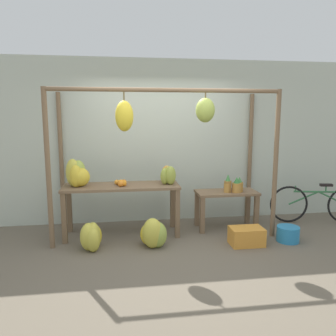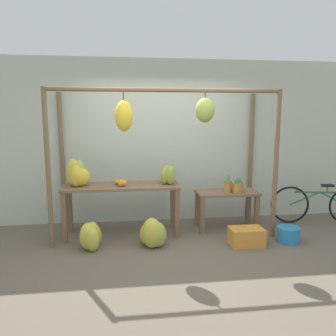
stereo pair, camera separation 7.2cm
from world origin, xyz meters
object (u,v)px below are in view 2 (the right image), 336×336
banana_pile_ground_right (153,234)px  fruit_crate_white (246,237)px  banana_pile_on_table (77,174)px  banana_pile_ground_left (91,236)px  parked_bicycle (319,204)px  blue_bucket (288,235)px  papaya_pile (168,175)px  pineapple_cluster (233,186)px  orange_pile (121,183)px

banana_pile_ground_right → fruit_crate_white: (1.34, -0.11, -0.06)m
banana_pile_on_table → banana_pile_ground_left: 0.97m
fruit_crate_white → parked_bicycle: 1.78m
banana_pile_on_table → parked_bicycle: size_ratio=0.27×
banana_pile_ground_left → blue_bucket: (2.86, -0.11, -0.07)m
parked_bicycle → papaya_pile: (-2.64, -0.09, 0.59)m
fruit_crate_white → blue_bucket: 0.66m
banana_pile_ground_left → parked_bicycle: bearing=9.4°
banana_pile_ground_left → parked_bicycle: (3.79, 0.63, 0.16)m
blue_bucket → pineapple_cluster: bearing=135.8°
parked_bicycle → orange_pile: bearing=-177.7°
banana_pile_on_table → banana_pile_ground_right: (1.09, -0.57, -0.78)m
banana_pile_ground_left → blue_bucket: bearing=-2.2°
parked_bicycle → papaya_pile: size_ratio=4.49×
banana_pile_on_table → papaya_pile: bearing=0.5°
orange_pile → parked_bicycle: orange_pile is taller
banana_pile_ground_right → papaya_pile: papaya_pile is taller
orange_pile → banana_pile_ground_left: (-0.43, -0.50, -0.65)m
banana_pile_ground_left → banana_pile_on_table: bearing=112.7°
banana_pile_on_table → fruit_crate_white: banana_pile_on_table is taller
parked_bicycle → banana_pile_on_table: bearing=-178.6°
banana_pile_ground_right → parked_bicycle: (2.93, 0.67, 0.15)m
pineapple_cluster → fruit_crate_white: 0.90m
pineapple_cluster → blue_bucket: 1.09m
banana_pile_on_table → pineapple_cluster: size_ratio=1.35×
fruit_crate_white → parked_bicycle: size_ratio=0.30×
orange_pile → banana_pile_on_table: bearing=176.8°
banana_pile_on_table → banana_pile_ground_right: size_ratio=1.01×
banana_pile_on_table → parked_bicycle: (4.01, 0.10, -0.63)m
orange_pile → banana_pile_ground_right: 0.94m
parked_bicycle → banana_pile_ground_right: bearing=-167.2°
pineapple_cluster → banana_pile_ground_left: bearing=-166.8°
banana_pile_on_table → pineapple_cluster: banana_pile_on_table is taller
pineapple_cluster → banana_pile_ground_right: pineapple_cluster is taller
pineapple_cluster → papaya_pile: (-1.06, 0.02, 0.19)m
banana_pile_on_table → parked_bicycle: 4.06m
banana_pile_ground_right → papaya_pile: (0.29, 0.58, 0.74)m
banana_pile_on_table → banana_pile_ground_right: 1.45m
blue_bucket → banana_pile_ground_right: bearing=177.9°
banana_pile_ground_right → papaya_pile: bearing=63.6°
orange_pile → parked_bicycle: (3.36, 0.13, -0.49)m
banana_pile_on_table → banana_pile_ground_left: banana_pile_on_table is taller
banana_pile_ground_right → parked_bicycle: parked_bicycle is taller
parked_bicycle → pineapple_cluster: bearing=-175.9°
papaya_pile → banana_pile_ground_left: bearing=-154.7°
parked_bicycle → fruit_crate_white: bearing=-153.8°
banana_pile_on_table → blue_bucket: 3.27m
banana_pile_ground_left → papaya_pile: papaya_pile is taller
orange_pile → blue_bucket: 2.61m
pineapple_cluster → orange_pile: bearing=-179.3°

